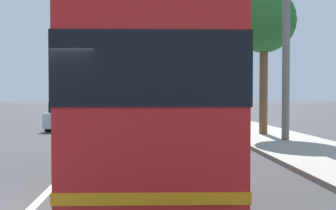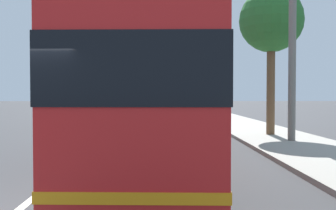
{
  "view_description": "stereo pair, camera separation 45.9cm",
  "coord_description": "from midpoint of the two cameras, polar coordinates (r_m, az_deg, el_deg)",
  "views": [
    {
      "loc": [
        -5.83,
        -1.89,
        1.92
      ],
      "look_at": [
        4.8,
        -2.58,
        1.63
      ],
      "focal_mm": 40.43,
      "sensor_mm": 36.0,
      "label": 1
    },
    {
      "loc": [
        -5.85,
        -2.34,
        1.92
      ],
      "look_at": [
        4.8,
        -2.58,
        1.63
      ],
      "focal_mm": 40.43,
      "sensor_mm": 36.0,
      "label": 2
    }
  ],
  "objects": [
    {
      "name": "coach_bus",
      "position": [
        10.81,
        -0.6,
        1.12
      ],
      "size": [
        12.24,
        3.07,
        3.22
      ],
      "rotation": [
        0.0,
        0.0,
        -0.04
      ],
      "color": "red",
      "rests_on": "ground"
    },
    {
      "name": "lane_divider_line",
      "position": [
        16.1,
        -8.86,
        -5.3
      ],
      "size": [
        110.0,
        0.16,
        0.01
      ],
      "primitive_type": "cube",
      "color": "silver",
      "rests_on": "ground"
    },
    {
      "name": "car_side_street",
      "position": [
        26.89,
        -10.56,
        -1.12
      ],
      "size": [
        4.63,
        1.87,
        1.41
      ],
      "rotation": [
        0.0,
        0.0,
        3.12
      ],
      "color": "red",
      "rests_on": "ground"
    },
    {
      "name": "car_behind_bus",
      "position": [
        21.89,
        -12.88,
        -1.64
      ],
      "size": [
        4.06,
        1.91,
        1.48
      ],
      "rotation": [
        0.0,
        0.0,
        3.1
      ],
      "color": "silver",
      "rests_on": "ground"
    },
    {
      "name": "roadside_tree_mid_block",
      "position": [
        17.95,
        16.02,
        11.96
      ],
      "size": [
        2.85,
        2.85,
        6.69
      ],
      "color": "brown",
      "rests_on": "ground"
    },
    {
      "name": "utility_pole",
      "position": [
        15.65,
        19.05,
        8.84
      ],
      "size": [
        0.29,
        0.29,
        7.86
      ],
      "primitive_type": "cylinder",
      "color": "slate",
      "rests_on": "ground"
    },
    {
      "name": "sidewalk_curb",
      "position": [
        16.81,
        17.16,
        -4.84
      ],
      "size": [
        110.0,
        3.6,
        0.14
      ],
      "primitive_type": "cube",
      "color": "#9E998E",
      "rests_on": "ground"
    },
    {
      "name": "car_far_distant",
      "position": [
        47.9,
        -6.49,
        0.09
      ],
      "size": [
        4.31,
        2.03,
        1.5
      ],
      "rotation": [
        0.0,
        0.0,
        3.06
      ],
      "color": "gray",
      "rests_on": "ground"
    }
  ]
}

